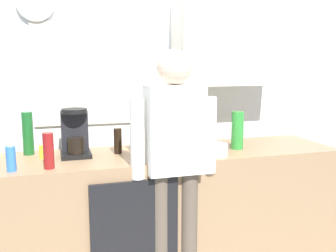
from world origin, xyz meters
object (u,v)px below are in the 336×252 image
(bottle_dark_sauce, at_px, (118,141))
(bottle_red_vinegar, at_px, (48,151))
(bottle_clear_soda, at_px, (237,130))
(dish_soap, at_px, (11,158))
(coffee_maker, at_px, (75,135))
(person_at_sink, at_px, (174,153))
(bottle_amber_beer, at_px, (165,139))
(mixing_bowl, at_px, (212,149))
(cup_terracotta_mug, at_px, (168,140))
(bottle_green_wine, at_px, (28,133))
(cup_white_mug, at_px, (198,141))
(cup_yellow_cup, at_px, (45,152))

(bottle_dark_sauce, xyz_separation_m, bottle_red_vinegar, (-0.47, -0.27, 0.02))
(bottle_clear_soda, height_order, dish_soap, bottle_clear_soda)
(bottle_dark_sauce, bearing_deg, bottle_red_vinegar, -150.04)
(coffee_maker, bearing_deg, person_at_sink, -32.62)
(bottle_amber_beer, bearing_deg, bottle_clear_soda, 4.52)
(mixing_bowl, bearing_deg, bottle_clear_soda, 26.39)
(cup_terracotta_mug, bearing_deg, bottle_amber_beer, -109.85)
(bottle_clear_soda, bearing_deg, person_at_sink, -156.19)
(mixing_bowl, xyz_separation_m, dish_soap, (-1.29, -0.02, 0.04))
(bottle_dark_sauce, bearing_deg, mixing_bowl, -21.34)
(cup_terracotta_mug, bearing_deg, mixing_bowl, -59.58)
(bottle_green_wine, bearing_deg, person_at_sink, -29.81)
(mixing_bowl, distance_m, person_at_sink, 0.34)
(bottle_clear_soda, relative_size, cup_white_mug, 2.95)
(coffee_maker, height_order, mixing_bowl, coffee_maker)
(bottle_clear_soda, relative_size, bottle_amber_beer, 1.22)
(cup_white_mug, height_order, dish_soap, dish_soap)
(coffee_maker, xyz_separation_m, cup_terracotta_mug, (0.70, 0.11, -0.10))
(bottle_red_vinegar, height_order, person_at_sink, person_at_sink)
(bottle_red_vinegar, bearing_deg, bottle_dark_sauce, 29.96)
(cup_white_mug, relative_size, person_at_sink, 0.06)
(cup_white_mug, xyz_separation_m, person_at_sink, (-0.31, -0.38, 0.02))
(coffee_maker, height_order, bottle_amber_beer, coffee_maker)
(bottle_dark_sauce, xyz_separation_m, mixing_bowl, (0.62, -0.24, -0.05))
(cup_terracotta_mug, relative_size, dish_soap, 0.51)
(bottle_amber_beer, distance_m, person_at_sink, 0.21)
(bottle_clear_soda, height_order, bottle_green_wine, bottle_green_wine)
(bottle_dark_sauce, bearing_deg, dish_soap, -158.67)
(bottle_green_wine, xyz_separation_m, dish_soap, (-0.08, -0.42, -0.07))
(bottle_dark_sauce, xyz_separation_m, cup_yellow_cup, (-0.50, 0.01, -0.05))
(mixing_bowl, bearing_deg, cup_white_mug, 91.42)
(bottle_clear_soda, bearing_deg, bottle_red_vinegar, -173.34)
(bottle_red_vinegar, relative_size, cup_terracotta_mug, 2.39)
(bottle_dark_sauce, height_order, bottle_red_vinegar, bottle_red_vinegar)
(bottle_red_vinegar, distance_m, dish_soap, 0.22)
(bottle_red_vinegar, height_order, dish_soap, bottle_red_vinegar)
(bottle_clear_soda, xyz_separation_m, mixing_bowl, (-0.26, -0.13, -0.10))
(bottle_dark_sauce, distance_m, cup_white_mug, 0.61)
(coffee_maker, distance_m, bottle_amber_beer, 0.62)
(bottle_green_wine, relative_size, person_at_sink, 0.19)
(bottle_clear_soda, xyz_separation_m, cup_terracotta_mug, (-0.47, 0.23, -0.09))
(cup_yellow_cup, relative_size, person_at_sink, 0.05)
(coffee_maker, relative_size, bottle_red_vinegar, 1.50)
(bottle_clear_soda, distance_m, bottle_green_wine, 1.50)
(cup_white_mug, height_order, cup_yellow_cup, cup_white_mug)
(bottle_red_vinegar, height_order, cup_yellow_cup, bottle_red_vinegar)
(bottle_clear_soda, xyz_separation_m, cup_white_mug, (-0.27, 0.13, -0.09))
(bottle_dark_sauce, bearing_deg, bottle_green_wine, 165.83)
(cup_white_mug, bearing_deg, bottle_green_wine, 173.64)
(cup_terracotta_mug, xyz_separation_m, cup_white_mug, (0.21, -0.10, 0.00))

